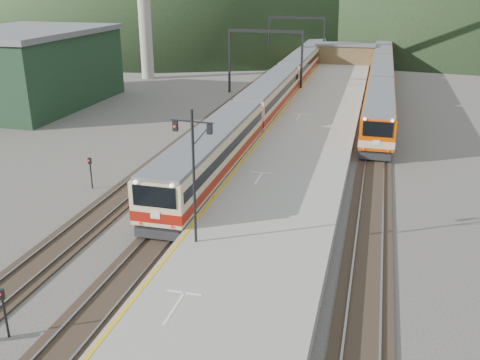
# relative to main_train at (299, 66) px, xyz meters

# --- Properties ---
(track_main) EXTENTS (2.60, 200.00, 0.23)m
(track_main) POSITION_rel_main_train_xyz_m (0.00, -25.49, -2.03)
(track_main) COLOR black
(track_main) RESTS_ON ground
(track_far) EXTENTS (2.60, 200.00, 0.23)m
(track_far) POSITION_rel_main_train_xyz_m (-5.00, -25.49, -2.03)
(track_far) COLOR black
(track_far) RESTS_ON ground
(track_second) EXTENTS (2.60, 200.00, 0.23)m
(track_second) POSITION_rel_main_train_xyz_m (11.50, -25.49, -2.03)
(track_second) COLOR black
(track_second) RESTS_ON ground
(platform) EXTENTS (8.00, 100.00, 1.00)m
(platform) POSITION_rel_main_train_xyz_m (5.60, -27.49, -1.60)
(platform) COLOR gray
(platform) RESTS_ON ground
(gantry_near) EXTENTS (9.55, 0.25, 8.00)m
(gantry_near) POSITION_rel_main_train_xyz_m (-2.85, -10.49, 3.49)
(gantry_near) COLOR black
(gantry_near) RESTS_ON ground
(gantry_far) EXTENTS (9.55, 0.25, 8.00)m
(gantry_far) POSITION_rel_main_train_xyz_m (-2.85, 14.51, 3.49)
(gantry_far) COLOR black
(gantry_far) RESTS_ON ground
(warehouse) EXTENTS (14.50, 20.50, 8.60)m
(warehouse) POSITION_rel_main_train_xyz_m (-28.00, -23.49, 2.22)
(warehouse) COLOR #18321F
(warehouse) RESTS_ON ground
(station_shed) EXTENTS (9.40, 4.40, 3.10)m
(station_shed) POSITION_rel_main_train_xyz_m (5.60, 12.51, 0.47)
(station_shed) COLOR brown
(station_shed) RESTS_ON platform
(main_train) EXTENTS (3.06, 104.90, 3.74)m
(main_train) POSITION_rel_main_train_xyz_m (0.00, 0.00, 0.00)
(main_train) COLOR #CEB286
(main_train) RESTS_ON track_main
(second_train) EXTENTS (2.83, 58.08, 3.45)m
(second_train) POSITION_rel_main_train_xyz_m (11.50, -6.12, -0.14)
(second_train) COLOR #CA4400
(second_train) RESTS_ON track_second
(signal_mast) EXTENTS (2.20, 0.32, 7.05)m
(signal_mast) POSITION_rel_main_train_xyz_m (2.70, -53.52, 3.20)
(signal_mast) COLOR black
(signal_mast) RESTS_ON platform
(short_signal_a) EXTENTS (0.26, 0.23, 2.27)m
(short_signal_a) POSITION_rel_main_train_xyz_m (-2.66, -61.77, -0.63)
(short_signal_a) COLOR black
(short_signal_a) RESTS_ON ground
(short_signal_b) EXTENTS (0.24, 0.19, 2.27)m
(short_signal_b) POSITION_rel_main_train_xyz_m (-2.08, -31.14, -0.63)
(short_signal_b) COLOR black
(short_signal_b) RESTS_ON ground
(short_signal_c) EXTENTS (0.23, 0.18, 2.27)m
(short_signal_c) POSITION_rel_main_train_xyz_m (-7.71, -45.80, -0.63)
(short_signal_c) COLOR black
(short_signal_c) RESTS_ON ground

